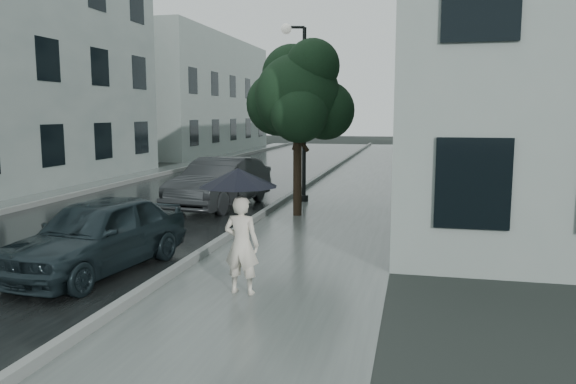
% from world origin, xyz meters
% --- Properties ---
extents(ground, '(120.00, 120.00, 0.00)m').
position_xyz_m(ground, '(0.00, 0.00, 0.00)').
color(ground, black).
rests_on(ground, ground).
extents(sidewalk, '(3.50, 60.00, 0.01)m').
position_xyz_m(sidewalk, '(0.25, 12.00, 0.00)').
color(sidewalk, slate).
rests_on(sidewalk, ground).
extents(kerb_near, '(0.15, 60.00, 0.15)m').
position_xyz_m(kerb_near, '(-1.57, 12.00, 0.07)').
color(kerb_near, slate).
rests_on(kerb_near, ground).
extents(asphalt_road, '(6.85, 60.00, 0.00)m').
position_xyz_m(asphalt_road, '(-5.08, 12.00, 0.00)').
color(asphalt_road, black).
rests_on(asphalt_road, ground).
extents(kerb_far, '(0.15, 60.00, 0.15)m').
position_xyz_m(kerb_far, '(-8.57, 12.00, 0.07)').
color(kerb_far, slate).
rests_on(kerb_far, ground).
extents(sidewalk_far, '(1.70, 60.00, 0.01)m').
position_xyz_m(sidewalk_far, '(-9.50, 12.00, 0.00)').
color(sidewalk_far, '#4C5451').
rests_on(sidewalk_far, ground).
extents(building_near, '(7.02, 36.00, 9.00)m').
position_xyz_m(building_near, '(5.47, 19.50, 4.50)').
color(building_near, gray).
rests_on(building_near, ground).
extents(building_far_b, '(7.02, 18.00, 8.00)m').
position_xyz_m(building_far_b, '(-13.77, 30.00, 4.00)').
color(building_far_b, gray).
rests_on(building_far_b, ground).
extents(pedestrian, '(0.58, 0.40, 1.51)m').
position_xyz_m(pedestrian, '(-0.15, -0.10, 0.76)').
color(pedestrian, silver).
rests_on(pedestrian, sidewalk).
extents(umbrella, '(1.43, 1.43, 1.04)m').
position_xyz_m(umbrella, '(-0.19, -0.12, 1.79)').
color(umbrella, black).
rests_on(umbrella, ground).
extents(street_tree, '(2.95, 2.68, 4.64)m').
position_xyz_m(street_tree, '(-0.70, 6.66, 3.19)').
color(street_tree, '#332619').
rests_on(street_tree, ground).
extents(lamp_post, '(0.83, 0.44, 5.41)m').
position_xyz_m(lamp_post, '(-1.15, 8.96, 3.08)').
color(lamp_post, black).
rests_on(lamp_post, ground).
extents(car_near, '(2.07, 4.01, 1.30)m').
position_xyz_m(car_near, '(-2.96, 0.50, 0.66)').
color(car_near, black).
rests_on(car_near, ground).
extents(car_far, '(2.04, 4.50, 1.43)m').
position_xyz_m(car_far, '(-3.20, 7.43, 0.72)').
color(car_far, '#232628').
rests_on(car_far, ground).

